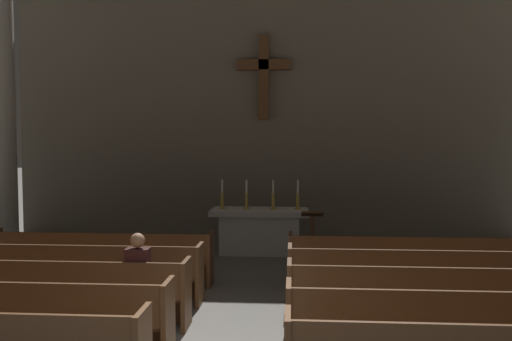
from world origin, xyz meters
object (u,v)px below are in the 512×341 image
altar (260,230)px  candlestick_inner_right (273,200)px  pew_right_row_5 (405,262)px  pew_left_row_2 (5,317)px  lectern (312,240)px  pew_left_row_4 (76,272)px  lone_worshipper (140,277)px  pew_left_row_3 (46,291)px  pew_left_row_5 (100,257)px  candlestick_outer_right (298,200)px  pew_right_row_3 (439,299)px  pew_right_row_2 (464,328)px  pew_right_row_4 (420,278)px  candlestick_outer_left (222,199)px  candlestick_inner_left (246,200)px

altar → candlestick_inner_right: candlestick_inner_right is taller
pew_right_row_5 → altar: altar is taller
pew_left_row_2 → lectern: size_ratio=3.47×
pew_left_row_4 → lone_worshipper: size_ratio=3.03×
pew_left_row_3 → pew_right_row_5: same height
lectern → candlestick_inner_right: bearing=124.8°
pew_left_row_5 → candlestick_outer_right: bearing=37.8°
pew_left_row_2 → pew_right_row_3: (5.35, 1.06, 0.00)m
pew_left_row_5 → candlestick_outer_right: (3.52, 2.73, 0.74)m
pew_right_row_2 → lone_worshipper: 4.18m
pew_left_row_4 → pew_left_row_5: (0.00, 1.06, 0.00)m
pew_right_row_4 → altar: bearing=125.2°
pew_right_row_4 → candlestick_outer_left: (-3.52, 3.80, 0.74)m
altar → lone_worshipper: 5.01m
pew_right_row_5 → pew_left_row_5: bearing=180.0°
pew_right_row_2 → candlestick_inner_right: size_ratio=6.10×
pew_left_row_3 → pew_right_row_2: 5.45m
candlestick_outer_right → lectern: (0.28, -1.20, -0.67)m
pew_right_row_2 → candlestick_outer_left: 6.93m
pew_left_row_3 → candlestick_outer_right: 6.05m
pew_right_row_2 → candlestick_inner_left: (-2.97, 5.93, 0.74)m
candlestick_outer_left → pew_left_row_5: bearing=-123.7°
pew_right_row_3 → lone_worshipper: 4.04m
pew_left_row_3 → pew_left_row_2: bearing=-90.0°
pew_left_row_3 → lone_worshipper: lone_worshipper is taller
candlestick_inner_left → candlestick_outer_right: same height
candlestick_outer_right → pew_right_row_4: bearing=-64.3°
pew_left_row_3 → candlestick_outer_left: (1.82, 4.86, 0.74)m
pew_right_row_3 → candlestick_inner_right: 5.46m
candlestick_inner_left → lectern: (1.43, -1.20, -0.67)m
pew_left_row_3 → candlestick_inner_right: 5.75m
pew_left_row_3 → pew_left_row_4: (0.00, 1.06, 0.00)m
pew_left_row_2 → pew_right_row_2: size_ratio=1.00×
pew_right_row_2 → pew_right_row_3: (0.00, 1.06, 0.00)m
pew_right_row_4 → pew_left_row_4: bearing=180.0°
pew_left_row_2 → pew_left_row_5: (0.00, 3.19, 0.00)m
lone_worshipper → candlestick_outer_left: bearing=84.0°
candlestick_inner_left → candlestick_inner_right: same height
altar → pew_right_row_5: bearing=-45.6°
pew_right_row_4 → candlestick_inner_right: candlestick_inner_right is taller
pew_left_row_2 → pew_left_row_4: 2.13m
pew_right_row_3 → pew_right_row_5: 2.13m
pew_left_row_4 → candlestick_inner_left: (2.37, 3.80, 0.74)m
pew_right_row_2 → candlestick_outer_left: candlestick_outer_left is taller
pew_left_row_4 → pew_right_row_3: 5.45m
pew_right_row_4 → lectern: bearing=120.7°
pew_left_row_2 → lone_worshipper: size_ratio=3.03×
altar → pew_left_row_4: bearing=-125.2°
pew_left_row_4 → lectern: (3.81, 2.60, 0.07)m
pew_right_row_3 → pew_right_row_4: bearing=90.0°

